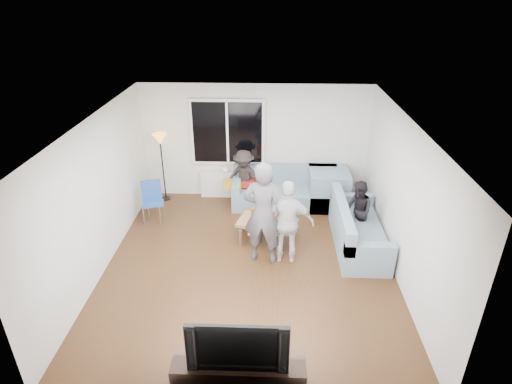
{
  "coord_description": "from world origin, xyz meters",
  "views": [
    {
      "loc": [
        0.35,
        -6.04,
        4.47
      ],
      "look_at": [
        0.1,
        0.6,
        1.15
      ],
      "focal_mm": 29.44,
      "sensor_mm": 36.0,
      "label": 1
    }
  ],
  "objects_px": {
    "coffee_table": "(267,230)",
    "player_left": "(263,214)",
    "tv_console": "(239,375)",
    "spectator_right": "(358,211)",
    "television": "(238,341)",
    "sofa_right_section": "(359,226)",
    "floor_lamp": "(163,168)",
    "sofa_back_section": "(285,188)",
    "player_right": "(288,222)",
    "spectator_back": "(244,178)",
    "side_chair": "(153,203)"
  },
  "relations": [
    {
      "from": "floor_lamp",
      "to": "spectator_back",
      "type": "xyz_separation_m",
      "value": [
        1.82,
        -0.17,
        -0.14
      ]
    },
    {
      "from": "player_right",
      "to": "spectator_back",
      "type": "relative_size",
      "value": 1.21
    },
    {
      "from": "floor_lamp",
      "to": "spectator_right",
      "type": "xyz_separation_m",
      "value": [
        4.07,
        -1.5,
        -0.18
      ]
    },
    {
      "from": "coffee_table",
      "to": "tv_console",
      "type": "xyz_separation_m",
      "value": [
        -0.3,
        -3.35,
        0.02
      ]
    },
    {
      "from": "floor_lamp",
      "to": "television",
      "type": "distance_m",
      "value": 5.38
    },
    {
      "from": "coffee_table",
      "to": "floor_lamp",
      "type": "xyz_separation_m",
      "value": [
        -2.36,
        1.62,
        0.58
      ]
    },
    {
      "from": "sofa_right_section",
      "to": "coffee_table",
      "type": "distance_m",
      "value": 1.73
    },
    {
      "from": "sofa_right_section",
      "to": "player_right",
      "type": "xyz_separation_m",
      "value": [
        -1.35,
        -0.51,
        0.35
      ]
    },
    {
      "from": "television",
      "to": "spectator_back",
      "type": "bearing_deg",
      "value": 92.89
    },
    {
      "from": "spectator_right",
      "to": "spectator_back",
      "type": "relative_size",
      "value": 0.93
    },
    {
      "from": "coffee_table",
      "to": "television",
      "type": "xyz_separation_m",
      "value": [
        -0.3,
        -3.35,
        0.58
      ]
    },
    {
      "from": "sofa_right_section",
      "to": "side_chair",
      "type": "distance_m",
      "value": 4.14
    },
    {
      "from": "spectator_back",
      "to": "tv_console",
      "type": "height_order",
      "value": "spectator_back"
    },
    {
      "from": "player_right",
      "to": "television",
      "type": "xyz_separation_m",
      "value": [
        -0.65,
        -2.7,
        0.01
      ]
    },
    {
      "from": "floor_lamp",
      "to": "spectator_right",
      "type": "height_order",
      "value": "floor_lamp"
    },
    {
      "from": "sofa_right_section",
      "to": "floor_lamp",
      "type": "bearing_deg",
      "value": 66.62
    },
    {
      "from": "sofa_right_section",
      "to": "spectator_back",
      "type": "relative_size",
      "value": 1.56
    },
    {
      "from": "sofa_right_section",
      "to": "spectator_right",
      "type": "relative_size",
      "value": 1.67
    },
    {
      "from": "spectator_right",
      "to": "television",
      "type": "distance_m",
      "value": 4.01
    },
    {
      "from": "sofa_back_section",
      "to": "tv_console",
      "type": "xyz_separation_m",
      "value": [
        -0.66,
        -4.77,
        -0.2
      ]
    },
    {
      "from": "side_chair",
      "to": "tv_console",
      "type": "height_order",
      "value": "side_chair"
    },
    {
      "from": "coffee_table",
      "to": "floor_lamp",
      "type": "height_order",
      "value": "floor_lamp"
    },
    {
      "from": "coffee_table",
      "to": "spectator_right",
      "type": "xyz_separation_m",
      "value": [
        1.71,
        0.12,
        0.4
      ]
    },
    {
      "from": "floor_lamp",
      "to": "player_right",
      "type": "height_order",
      "value": "floor_lamp"
    },
    {
      "from": "sofa_back_section",
      "to": "floor_lamp",
      "type": "relative_size",
      "value": 1.47
    },
    {
      "from": "television",
      "to": "spectator_right",
      "type": "bearing_deg",
      "value": 59.93
    },
    {
      "from": "side_chair",
      "to": "sofa_back_section",
      "type": "bearing_deg",
      "value": -1.6
    },
    {
      "from": "coffee_table",
      "to": "player_right",
      "type": "distance_m",
      "value": 0.94
    },
    {
      "from": "coffee_table",
      "to": "spectator_back",
      "type": "distance_m",
      "value": 1.61
    },
    {
      "from": "sofa_back_section",
      "to": "floor_lamp",
      "type": "xyz_separation_m",
      "value": [
        -2.72,
        0.2,
        0.36
      ]
    },
    {
      "from": "sofa_right_section",
      "to": "spectator_back",
      "type": "height_order",
      "value": "spectator_back"
    },
    {
      "from": "sofa_right_section",
      "to": "player_right",
      "type": "distance_m",
      "value": 1.49
    },
    {
      "from": "sofa_right_section",
      "to": "player_right",
      "type": "relative_size",
      "value": 1.29
    },
    {
      "from": "player_right",
      "to": "tv_console",
      "type": "xyz_separation_m",
      "value": [
        -0.65,
        -2.7,
        -0.55
      ]
    },
    {
      "from": "sofa_right_section",
      "to": "coffee_table",
      "type": "bearing_deg",
      "value": 85.33
    },
    {
      "from": "spectator_back",
      "to": "tv_console",
      "type": "relative_size",
      "value": 0.8
    },
    {
      "from": "coffee_table",
      "to": "player_right",
      "type": "height_order",
      "value": "player_right"
    },
    {
      "from": "coffee_table",
      "to": "spectator_right",
      "type": "distance_m",
      "value": 1.76
    },
    {
      "from": "spectator_right",
      "to": "television",
      "type": "bearing_deg",
      "value": -46.58
    },
    {
      "from": "floor_lamp",
      "to": "player_left",
      "type": "xyz_separation_m",
      "value": [
        2.29,
        -2.28,
        0.17
      ]
    },
    {
      "from": "side_chair",
      "to": "television",
      "type": "xyz_separation_m",
      "value": [
        2.06,
        -3.97,
        0.35
      ]
    },
    {
      "from": "sofa_back_section",
      "to": "tv_console",
      "type": "height_order",
      "value": "sofa_back_section"
    },
    {
      "from": "coffee_table",
      "to": "player_left",
      "type": "bearing_deg",
      "value": -96.04
    },
    {
      "from": "floor_lamp",
      "to": "tv_console",
      "type": "height_order",
      "value": "floor_lamp"
    },
    {
      "from": "coffee_table",
      "to": "spectator_back",
      "type": "bearing_deg",
      "value": 110.41
    },
    {
      "from": "player_left",
      "to": "television",
      "type": "relative_size",
      "value": 1.61
    },
    {
      "from": "coffee_table",
      "to": "tv_console",
      "type": "distance_m",
      "value": 3.37
    },
    {
      "from": "spectator_right",
      "to": "sofa_back_section",
      "type": "bearing_deg",
      "value": -150.55
    },
    {
      "from": "player_right",
      "to": "sofa_back_section",
      "type": "bearing_deg",
      "value": -85.68
    },
    {
      "from": "player_left",
      "to": "tv_console",
      "type": "height_order",
      "value": "player_left"
    }
  ]
}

